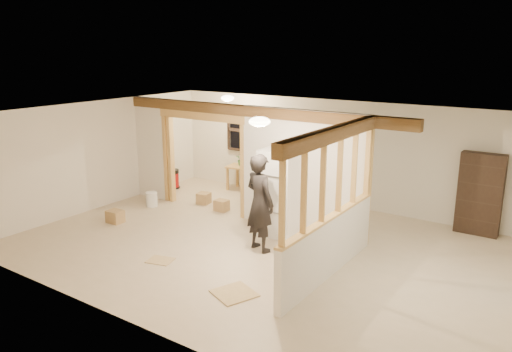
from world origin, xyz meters
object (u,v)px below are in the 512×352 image
Objects in this scene: woman at (260,203)px; bookshelf at (480,194)px; refrigerator at (281,193)px; work_table at (247,179)px; shop_vac at (172,179)px.

bookshelf is (3.18, 3.16, -0.08)m from woman.
work_table is (-2.33, 2.15, -0.54)m from refrigerator.
refrigerator is at bearing -51.98° from work_table.
refrigerator reaches higher than work_table.
woman reaches higher than bookshelf.
work_table is at bearing 26.28° from shop_vac.
woman reaches higher than shop_vac.
bookshelf reaches higher than work_table.
refrigerator is 0.92m from woman.
work_table is (-2.43, 3.06, -0.59)m from woman.
work_table is 2.03m from shop_vac.
refrigerator is 1.05× the size of bookshelf.
woman is 1.10× the size of bookshelf.
bookshelf is at bearing -8.28° from work_table.
woman is 4.48m from bookshelf.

